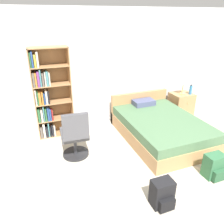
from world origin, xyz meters
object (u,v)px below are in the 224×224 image
object	(u,v)px
bookshelf	(48,96)
table_lamp	(184,81)
backpack_green	(214,167)
office_chair	(75,136)
nightstand	(181,104)
backpack_black	(162,194)
bed	(159,127)
water_bottle	(191,90)

from	to	relation	value
bookshelf	table_lamp	size ratio (longest dim) A/B	4.45
bookshelf	backpack_green	bearing A→B (deg)	-45.79
office_chair	table_lamp	world-z (taller)	table_lamp
office_chair	nightstand	world-z (taller)	office_chair
backpack_green	backpack_black	distance (m)	1.13
table_lamp	backpack_green	size ratio (longest dim) A/B	1.04
bookshelf	table_lamp	bearing A→B (deg)	-2.54
office_chair	table_lamp	size ratio (longest dim) A/B	2.29
bed	office_chair	world-z (taller)	office_chair
backpack_black	nightstand	bearing A→B (deg)	48.82
office_chair	backpack_black	bearing A→B (deg)	-60.52
bed	office_chair	bearing A→B (deg)	-176.58
backpack_green	water_bottle	bearing A→B (deg)	61.13
bookshelf	bed	world-z (taller)	bookshelf
nightstand	backpack_green	bearing A→B (deg)	-114.59
office_chair	backpack_black	xyz separation A→B (m)	(0.86, -1.52, -0.27)
office_chair	nightstand	size ratio (longest dim) A/B	1.64
bookshelf	nightstand	world-z (taller)	bookshelf
bed	table_lamp	size ratio (longest dim) A/B	4.91
bookshelf	backpack_green	xyz separation A→B (m)	(2.29, -2.35, -0.71)
bed	water_bottle	world-z (taller)	water_bottle
table_lamp	water_bottle	xyz separation A→B (m)	(0.18, -0.09, -0.21)
water_bottle	backpack_green	bearing A→B (deg)	-118.87
nightstand	water_bottle	xyz separation A→B (m)	(0.14, -0.12, 0.41)
bed	backpack_green	xyz separation A→B (m)	(0.14, -1.43, -0.05)
bookshelf	nightstand	xyz separation A→B (m)	(3.31, -0.12, -0.61)
nightstand	table_lamp	distance (m)	0.63
water_bottle	backpack_green	xyz separation A→B (m)	(-1.17, -2.11, -0.52)
bookshelf	water_bottle	size ratio (longest dim) A/B	7.48
bookshelf	table_lamp	xyz separation A→B (m)	(3.27, -0.15, 0.02)
bookshelf	backpack_green	distance (m)	3.35
table_lamp	backpack_green	world-z (taller)	table_lamp
backpack_green	nightstand	bearing A→B (deg)	65.41
backpack_green	backpack_black	bearing A→B (deg)	-169.50
office_chair	bookshelf	bearing A→B (deg)	106.86
backpack_black	bookshelf	bearing A→B (deg)	114.67
backpack_black	water_bottle	bearing A→B (deg)	45.53
bookshelf	backpack_black	xyz separation A→B (m)	(1.17, -2.56, -0.71)
bed	backpack_green	distance (m)	1.43
water_bottle	bookshelf	bearing A→B (deg)	176.08
water_bottle	backpack_black	bearing A→B (deg)	-134.47
bed	table_lamp	xyz separation A→B (m)	(1.13, 0.78, 0.67)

